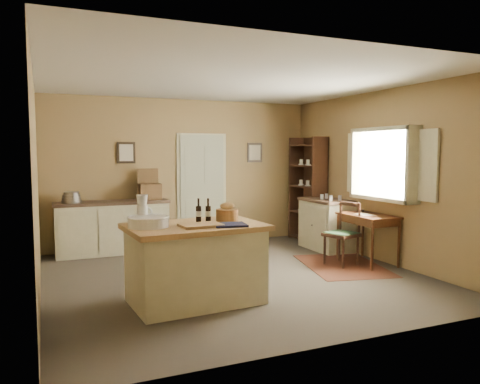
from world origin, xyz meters
The scene contains 16 objects.
ground centered at (0.00, 0.00, 0.00)m, with size 5.00×5.00×0.00m, color #4D453B.
wall_back centered at (0.00, 2.50, 1.35)m, with size 5.00×0.10×2.70m, color olive.
wall_front centered at (0.00, -2.50, 1.35)m, with size 5.00×0.10×2.70m, color olive.
wall_left centered at (-2.50, 0.00, 1.35)m, with size 0.10×5.00×2.70m, color olive.
wall_right centered at (2.50, 0.00, 1.35)m, with size 0.10×5.00×2.70m, color olive.
ceiling centered at (0.00, 0.00, 2.70)m, with size 5.00×5.00×0.00m, color silver.
door centered at (0.35, 2.47, 1.05)m, with size 0.97×0.06×2.11m, color #AAAE91.
framed_prints centered at (0.20, 2.48, 1.72)m, with size 2.82×0.02×0.38m.
window centered at (2.42, -0.20, 1.55)m, with size 0.25×1.99×1.12m.
work_island centered at (-0.85, -0.85, 0.48)m, with size 1.60×1.11×1.20m.
sideboard centered at (-1.34, 2.20, 0.48)m, with size 1.89×0.54×1.18m.
rug centered at (1.75, -0.08, 0.00)m, with size 1.10×1.60×0.01m, color #512714.
writing_desk centered at (2.20, -0.08, 0.67)m, with size 0.57×0.94×0.82m.
desk_chair centered at (1.76, -0.02, 0.47)m, with size 0.44×0.44×0.94m, color black, non-canonical shape.
right_cabinet centered at (2.20, 1.05, 0.46)m, with size 0.58×1.05×0.99m.
shelving_unit centered at (2.35, 1.88, 1.01)m, with size 0.34×0.91×2.02m.
Camera 1 is at (-2.44, -5.92, 1.74)m, focal length 35.00 mm.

